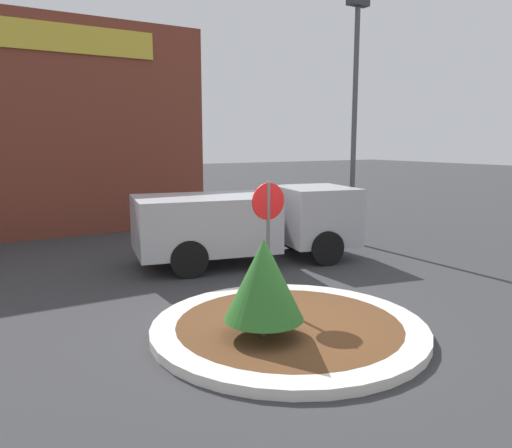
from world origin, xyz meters
TOP-DOWN VIEW (x-y plane):
  - ground_plane at (0.00, 0.00)m, footprint 120.00×120.00m
  - traffic_island at (0.00, 0.00)m, footprint 4.66×4.66m
  - stop_sign at (0.25, 1.05)m, footprint 0.69×0.07m
  - island_shrub at (-0.67, -0.27)m, footprint 1.26×1.26m
  - utility_truck at (1.90, 4.72)m, footprint 6.20×3.38m
  - storefront_building at (-2.72, 13.95)m, footprint 12.61×6.07m
  - light_pole at (6.08, 5.25)m, footprint 0.70×0.30m

SIDE VIEW (x-z plane):
  - ground_plane at x=0.00m, z-range 0.00..0.00m
  - traffic_island at x=0.00m, z-range 0.00..0.16m
  - island_shrub at x=-0.67m, z-range 0.30..1.88m
  - utility_truck at x=1.90m, z-range 0.13..2.09m
  - stop_sign at x=0.25m, z-range 0.47..2.95m
  - storefront_building at x=-2.72m, z-range 0.00..7.31m
  - light_pole at x=6.08m, z-range 0.57..7.97m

